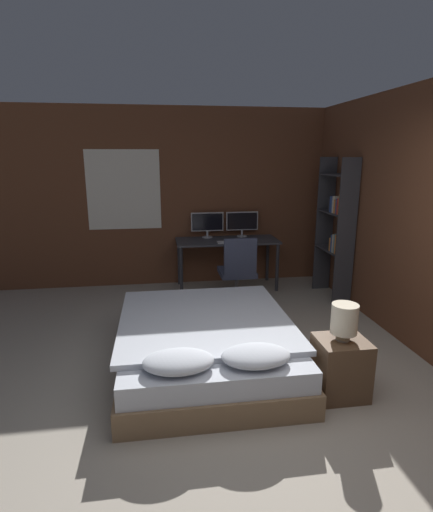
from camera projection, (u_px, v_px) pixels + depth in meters
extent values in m
plane|color=#9E9384|center=(279.00, 444.00, 2.83)|extent=(20.00, 20.00, 0.00)
cube|color=brown|center=(209.00, 198.00, 6.21)|extent=(12.00, 0.06, 2.70)
cube|color=silver|center=(124.00, 190.00, 5.96)|extent=(1.08, 0.01, 1.18)
cube|color=black|center=(124.00, 190.00, 5.96)|extent=(1.00, 0.01, 1.10)
cube|color=brown|center=(409.00, 218.00, 4.20)|extent=(0.06, 12.00, 2.70)
cube|color=#846647|center=(206.00, 354.00, 3.89)|extent=(1.59, 2.01, 0.22)
cube|color=silver|center=(206.00, 335.00, 3.84)|extent=(1.53, 1.95, 0.18)
cube|color=silver|center=(204.00, 319.00, 3.93)|extent=(1.63, 1.69, 0.05)
ellipsoid|color=silver|center=(178.00, 361.00, 3.03)|extent=(0.55, 0.38, 0.13)
ellipsoid|color=silver|center=(256.00, 356.00, 3.12)|extent=(0.55, 0.38, 0.13)
cube|color=brown|center=(340.00, 367.00, 3.37)|extent=(0.41, 0.38, 0.51)
cylinder|color=gray|center=(343.00, 339.00, 3.30)|extent=(0.11, 0.11, 0.01)
cylinder|color=gray|center=(343.00, 335.00, 3.29)|extent=(0.02, 0.02, 0.05)
cylinder|color=beige|center=(344.00, 319.00, 3.26)|extent=(0.22, 0.22, 0.25)
cube|color=#38383D|center=(227.00, 241.00, 6.02)|extent=(1.53, 0.64, 0.03)
cylinder|color=#2D2D33|center=(181.00, 272.00, 5.75)|extent=(0.05, 0.05, 0.73)
cylinder|color=#2D2D33|center=(277.00, 268.00, 5.96)|extent=(0.05, 0.05, 0.73)
cylinder|color=#2D2D33|center=(179.00, 262.00, 6.27)|extent=(0.05, 0.05, 0.73)
cylinder|color=#2D2D33|center=(268.00, 259.00, 6.47)|extent=(0.05, 0.05, 0.73)
cylinder|color=#B7B7BC|center=(207.00, 237.00, 6.19)|extent=(0.16, 0.16, 0.01)
cylinder|color=#B7B7BC|center=(207.00, 234.00, 6.17)|extent=(0.03, 0.03, 0.09)
cube|color=#B7B7BC|center=(207.00, 222.00, 6.13)|extent=(0.50, 0.03, 0.29)
cube|color=black|center=(207.00, 222.00, 6.11)|extent=(0.47, 0.00, 0.26)
cylinder|color=#B7B7BC|center=(242.00, 236.00, 6.26)|extent=(0.16, 0.16, 0.01)
cylinder|color=#B7B7BC|center=(242.00, 233.00, 6.25)|extent=(0.03, 0.03, 0.09)
cube|color=#B7B7BC|center=(242.00, 221.00, 6.20)|extent=(0.50, 0.03, 0.29)
cube|color=black|center=(242.00, 221.00, 6.19)|extent=(0.47, 0.00, 0.26)
cube|color=#B7B7BC|center=(230.00, 242.00, 5.81)|extent=(0.36, 0.13, 0.02)
ellipsoid|color=#B7B7BC|center=(248.00, 241.00, 5.85)|extent=(0.07, 0.05, 0.04)
cylinder|color=black|center=(236.00, 301.00, 5.54)|extent=(0.52, 0.52, 0.04)
cylinder|color=gray|center=(237.00, 288.00, 5.49)|extent=(0.05, 0.05, 0.37)
cube|color=#33384C|center=(237.00, 272.00, 5.44)|extent=(0.48, 0.48, 0.07)
cube|color=#33384C|center=(240.00, 257.00, 5.17)|extent=(0.43, 0.05, 0.48)
cube|color=#333338|center=(346.00, 234.00, 5.24)|extent=(0.26, 0.02, 1.97)
cube|color=#333338|center=(324.00, 225.00, 5.92)|extent=(0.26, 0.02, 1.97)
cube|color=#333338|center=(333.00, 250.00, 5.65)|extent=(0.26, 0.68, 0.02)
cube|color=#333338|center=(336.00, 213.00, 5.52)|extent=(0.26, 0.68, 0.02)
cube|color=#333338|center=(339.00, 175.00, 5.40)|extent=(0.26, 0.68, 0.02)
cube|color=#337042|center=(344.00, 247.00, 5.32)|extent=(0.21, 0.03, 0.20)
cube|color=orange|center=(342.00, 244.00, 5.36)|extent=(0.21, 0.04, 0.26)
cube|color=teal|center=(341.00, 243.00, 5.40)|extent=(0.21, 0.02, 0.27)
cube|color=#BCB29E|center=(340.00, 243.00, 5.44)|extent=(0.21, 0.04, 0.25)
cube|color=#2D4784|center=(338.00, 243.00, 5.48)|extent=(0.21, 0.03, 0.24)
cube|color=orange|center=(337.00, 244.00, 5.53)|extent=(0.21, 0.04, 0.18)
cube|color=#2D4784|center=(347.00, 206.00, 5.19)|extent=(0.21, 0.03, 0.24)
cube|color=orange|center=(346.00, 205.00, 5.21)|extent=(0.21, 0.02, 0.27)
cube|color=#B2332D|center=(345.00, 206.00, 5.25)|extent=(0.21, 0.04, 0.21)
cube|color=#2D4784|center=(343.00, 206.00, 5.29)|extent=(0.21, 0.03, 0.20)
cube|color=orange|center=(342.00, 207.00, 5.34)|extent=(0.21, 0.04, 0.19)
cube|color=#BCB29E|center=(340.00, 205.00, 5.38)|extent=(0.21, 0.04, 0.23)
cube|color=#2D4784|center=(339.00, 205.00, 5.43)|extent=(0.21, 0.04, 0.22)
cube|color=#2D4784|center=(337.00, 204.00, 5.47)|extent=(0.21, 0.02, 0.22)
cube|color=#28282D|center=(336.00, 204.00, 5.51)|extent=(0.21, 0.03, 0.20)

